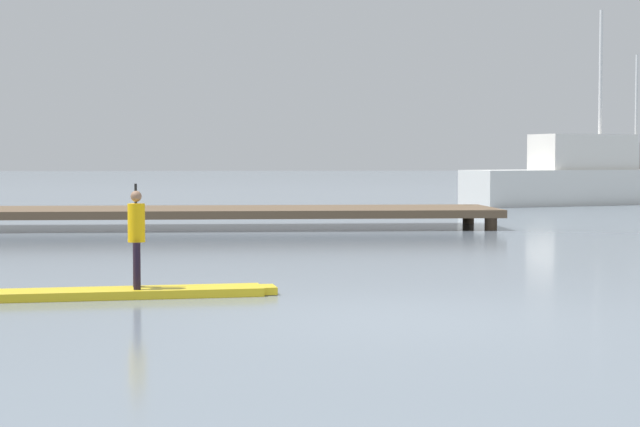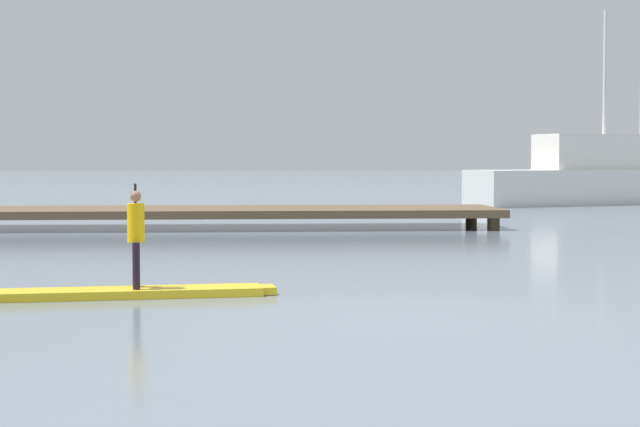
{
  "view_description": "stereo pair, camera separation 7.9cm",
  "coord_description": "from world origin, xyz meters",
  "px_view_note": "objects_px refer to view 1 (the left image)",
  "views": [
    {
      "loc": [
        -1.64,
        -10.81,
        1.63
      ],
      "look_at": [
        -0.58,
        3.34,
        0.9
      ],
      "focal_mm": 61.02,
      "sensor_mm": 36.0,
      "label": 1
    },
    {
      "loc": [
        -1.56,
        -10.81,
        1.63
      ],
      "look_at": [
        -0.58,
        3.34,
        0.9
      ],
      "focal_mm": 61.02,
      "sensor_mm": 36.0,
      "label": 2
    }
  ],
  "objects_px": {
    "paddler_child_solo": "(136,233)",
    "fishing_boat_green_midground": "(571,177)",
    "motor_boat_small_navy": "(620,174)",
    "paddleboard_near": "(137,293)"
  },
  "relations": [
    {
      "from": "paddler_child_solo",
      "to": "fishing_boat_green_midground",
      "type": "distance_m",
      "value": 26.96
    },
    {
      "from": "fishing_boat_green_midground",
      "to": "motor_boat_small_navy",
      "type": "distance_m",
      "value": 14.01
    },
    {
      "from": "paddleboard_near",
      "to": "paddler_child_solo",
      "type": "distance_m",
      "value": 0.69
    },
    {
      "from": "paddleboard_near",
      "to": "fishing_boat_green_midground",
      "type": "xyz_separation_m",
      "value": [
        12.6,
        23.85,
        0.9
      ]
    },
    {
      "from": "fishing_boat_green_midground",
      "to": "paddler_child_solo",
      "type": "bearing_deg",
      "value": -117.86
    },
    {
      "from": "paddler_child_solo",
      "to": "fishing_boat_green_midground",
      "type": "xyz_separation_m",
      "value": [
        12.6,
        23.83,
        0.21
      ]
    },
    {
      "from": "motor_boat_small_navy",
      "to": "paddleboard_near",
      "type": "bearing_deg",
      "value": -117.38
    },
    {
      "from": "paddler_child_solo",
      "to": "motor_boat_small_navy",
      "type": "height_order",
      "value": "motor_boat_small_navy"
    },
    {
      "from": "paddleboard_near",
      "to": "paddler_child_solo",
      "type": "relative_size",
      "value": 2.69
    },
    {
      "from": "paddleboard_near",
      "to": "motor_boat_small_navy",
      "type": "xyz_separation_m",
      "value": [
        18.84,
        36.39,
        0.83
      ]
    }
  ]
}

